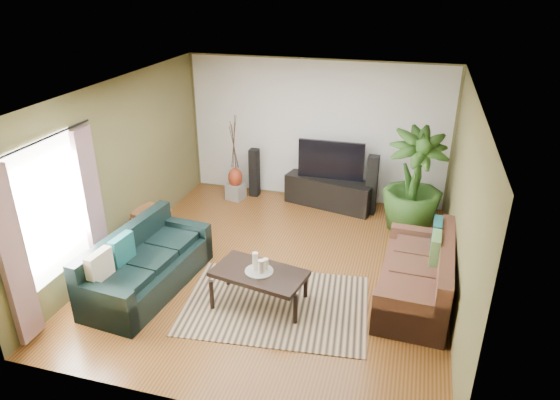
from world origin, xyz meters
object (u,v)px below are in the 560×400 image
(speaker_left, at_px, (254,173))
(speaker_right, at_px, (372,185))
(sofa_left, at_px, (148,261))
(pedestal, at_px, (236,191))
(coffee_table, at_px, (259,287))
(tv_stand, at_px, (329,192))
(potted_plant, at_px, (414,182))
(television, at_px, (331,160))
(vase, at_px, (235,178))
(side_table, at_px, (151,225))
(sofa_right, at_px, (416,271))

(speaker_left, height_order, speaker_right, speaker_right)
(sofa_left, distance_m, pedestal, 3.21)
(coffee_table, distance_m, pedestal, 3.47)
(tv_stand, bearing_deg, potted_plant, -7.85)
(television, relative_size, potted_plant, 0.69)
(vase, bearing_deg, tv_stand, 5.57)
(sofa_left, height_order, television, television)
(tv_stand, relative_size, television, 1.36)
(sofa_left, relative_size, side_table, 3.85)
(sofa_right, distance_m, coffee_table, 2.13)
(sofa_left, bearing_deg, television, -24.10)
(sofa_right, relative_size, coffee_table, 1.63)
(tv_stand, relative_size, speaker_right, 1.51)
(sofa_left, relative_size, vase, 5.25)
(sofa_left, distance_m, television, 3.95)
(coffee_table, distance_m, vase, 3.48)
(tv_stand, bearing_deg, television, 103.35)
(television, bearing_deg, potted_plant, -21.86)
(sofa_left, relative_size, tv_stand, 1.24)
(tv_stand, xyz_separation_m, side_table, (-2.61, -2.11, -0.01))
(coffee_table, xyz_separation_m, speaker_left, (-1.19, 3.40, 0.23))
(side_table, bearing_deg, potted_plant, 20.25)
(sofa_right, relative_size, speaker_right, 1.79)
(pedestal, bearing_deg, television, 6.18)
(television, height_order, speaker_right, television)
(tv_stand, height_order, pedestal, tv_stand)
(speaker_left, distance_m, pedestal, 0.52)
(sofa_right, xyz_separation_m, vase, (-3.50, 2.43, 0.02))
(tv_stand, distance_m, vase, 1.85)
(television, relative_size, speaker_right, 1.11)
(tv_stand, distance_m, pedestal, 1.85)
(side_table, bearing_deg, vase, 68.10)
(coffee_table, bearing_deg, tv_stand, 95.25)
(television, distance_m, speaker_left, 1.59)
(sofa_left, relative_size, speaker_left, 2.15)
(sofa_right, height_order, coffee_table, sofa_right)
(tv_stand, distance_m, side_table, 3.36)
(sofa_left, height_order, coffee_table, sofa_left)
(pedestal, relative_size, vase, 0.78)
(speaker_left, bearing_deg, tv_stand, -1.47)
(television, bearing_deg, pedestal, -173.82)
(tv_stand, relative_size, speaker_left, 1.74)
(sofa_left, height_order, speaker_left, speaker_left)
(tv_stand, bearing_deg, sofa_left, -106.74)
(coffee_table, xyz_separation_m, speaker_right, (1.13, 3.22, 0.31))
(coffee_table, xyz_separation_m, vase, (-1.49, 3.13, 0.20))
(pedestal, bearing_deg, tv_stand, 5.57)
(speaker_right, xyz_separation_m, side_table, (-3.40, -2.01, -0.29))
(coffee_table, bearing_deg, television, 95.29)
(sofa_right, distance_m, pedestal, 4.27)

